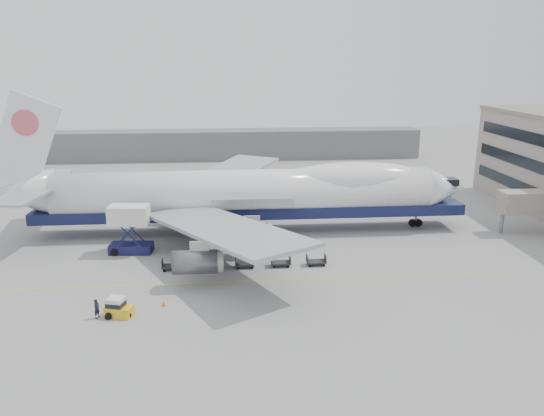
{
  "coord_description": "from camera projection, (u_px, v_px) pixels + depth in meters",
  "views": [
    {
      "loc": [
        -2.36,
        -60.16,
        23.66
      ],
      "look_at": [
        3.33,
        6.0,
        5.01
      ],
      "focal_mm": 35.0,
      "sensor_mm": 36.0,
      "label": 1
    }
  ],
  "objects": [
    {
      "name": "ground_worker",
      "position": [
        97.0,
        309.0,
        50.05
      ],
      "size": [
        0.72,
        0.83,
        1.91
      ],
      "primitive_type": "imported",
      "rotation": [
        0.0,
        0.0,
        1.11
      ],
      "color": "black",
      "rests_on": "ground"
    },
    {
      "name": "airliner",
      "position": [
        249.0,
        193.0,
        74.34
      ],
      "size": [
        67.0,
        55.3,
        19.98
      ],
      "color": "white",
      "rests_on": "ground"
    },
    {
      "name": "traffic_cone",
      "position": [
        164.0,
        304.0,
        52.64
      ],
      "size": [
        0.38,
        0.38,
        0.56
      ],
      "rotation": [
        0.0,
        0.0,
        0.12
      ],
      "color": "#F14E0C",
      "rests_on": "ground"
    },
    {
      "name": "dolly_2",
      "position": [
        245.0,
        263.0,
        62.36
      ],
      "size": [
        2.3,
        1.35,
        1.3
      ],
      "color": "#2D2D30",
      "rests_on": "ground"
    },
    {
      "name": "apron_line",
      "position": [
        251.0,
        281.0,
        58.54
      ],
      "size": [
        60.0,
        0.15,
        0.01
      ],
      "primitive_type": "cube",
      "color": "gold",
      "rests_on": "ground"
    },
    {
      "name": "dolly_4",
      "position": [
        316.0,
        261.0,
        63.06
      ],
      "size": [
        2.3,
        1.35,
        1.3
      ],
      "color": "#2D2D30",
      "rests_on": "ground"
    },
    {
      "name": "dolly_1",
      "position": [
        209.0,
        264.0,
        62.01
      ],
      "size": [
        2.3,
        1.35,
        1.3
      ],
      "color": "#2D2D30",
      "rests_on": "ground"
    },
    {
      "name": "dolly_0",
      "position": [
        172.0,
        266.0,
        61.66
      ],
      "size": [
        2.3,
        1.35,
        1.3
      ],
      "color": "#2D2D30",
      "rests_on": "ground"
    },
    {
      "name": "catering_truck",
      "position": [
        130.0,
        226.0,
        66.48
      ],
      "size": [
        5.48,
        4.02,
        6.16
      ],
      "rotation": [
        0.0,
        0.0,
        -0.09
      ],
      "color": "#161844",
      "rests_on": "ground"
    },
    {
      "name": "hangar",
      "position": [
        195.0,
        145.0,
        129.67
      ],
      "size": [
        110.0,
        8.0,
        7.0
      ],
      "primitive_type": "cube",
      "color": "slate",
      "rests_on": "ground"
    },
    {
      "name": "dolly_3",
      "position": [
        281.0,
        262.0,
        62.71
      ],
      "size": [
        2.3,
        1.35,
        1.3
      ],
      "color": "#2D2D30",
      "rests_on": "ground"
    },
    {
      "name": "ground",
      "position": [
        249.0,
        262.0,
        64.3
      ],
      "size": [
        260.0,
        260.0,
        0.0
      ],
      "primitive_type": "plane",
      "color": "gray",
      "rests_on": "ground"
    },
    {
      "name": "baggage_tug",
      "position": [
        118.0,
        308.0,
        50.46
      ],
      "size": [
        2.83,
        2.02,
        1.86
      ],
      "rotation": [
        0.0,
        0.0,
        -0.28
      ],
      "color": "gold",
      "rests_on": "ground"
    }
  ]
}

